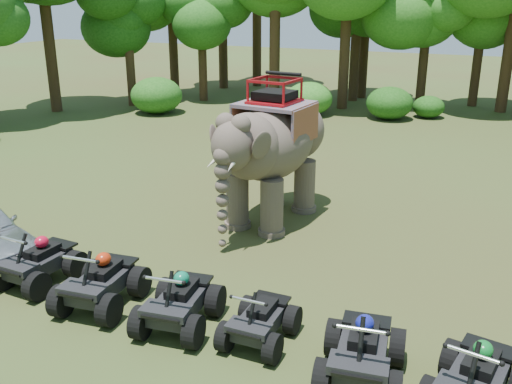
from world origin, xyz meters
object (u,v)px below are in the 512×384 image
Objects in this scene: elephant at (273,150)px; atv_0 at (38,256)px; atv_5 at (478,370)px; atv_1 at (100,275)px; atv_4 at (363,344)px; atv_3 at (260,314)px; atv_2 at (179,295)px.

elephant is 6.67m from atv_0.
elephant is at bearing 62.86° from atv_0.
atv_1 is at bearing -170.88° from atv_5.
atv_4 reaches higher than atv_1.
elephant is 3.11× the size of atv_3.
elephant is 7.47m from atv_4.
atv_2 is (0.57, -5.90, -1.37)m from elephant.
atv_1 is 1.02× the size of atv_5.
atv_5 is (3.76, -0.25, 0.10)m from atv_3.
elephant is at bearing 87.41° from atv_2.
atv_1 is 5.48m from atv_4.
atv_5 is (5.95, -5.98, -1.36)m from elephant.
atv_5 is at bearing 0.30° from atv_0.
atv_0 is at bearing -172.07° from atv_5.
atv_1 is 1.86m from atv_2.
atv_1 is (-1.30, -5.91, -1.35)m from elephant.
atv_3 is (3.49, 0.18, -0.11)m from atv_1.
elephant reaches higher than atv_0.
atv_1 is (1.89, -0.21, 0.03)m from atv_0.
atv_4 is at bearing -167.95° from atv_5.
atv_1 is at bearing 172.14° from atv_2.
elephant is 6.31m from atv_3.
atv_2 is (1.86, 0.01, -0.02)m from atv_1.
atv_3 is 3.77m from atv_5.
atv_2 is at bearing -79.36° from elephant.
atv_5 is (1.78, 0.07, -0.02)m from atv_4.
atv_4 reaches higher than atv_3.
atv_2 reaches higher than atv_3.
atv_1 is 3.49m from atv_3.
elephant reaches higher than atv_5.
elephant is 6.20m from atv_1.
elephant is 2.70× the size of atv_2.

